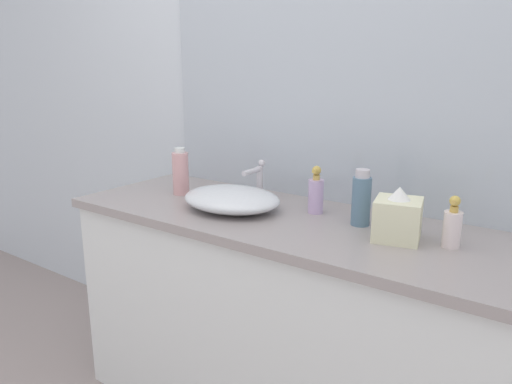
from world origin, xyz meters
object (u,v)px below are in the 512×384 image
object	(u,v)px
perfume_bottle	(361,199)
soap_dispenser	(452,226)
lotion_bottle	(316,193)
spray_can	(181,173)
sink_basin	(232,199)
tissue_box	(398,217)

from	to	relation	value
perfume_bottle	soap_dispenser	bearing A→B (deg)	-6.88
lotion_bottle	spray_can	size ratio (longest dim) A/B	0.89
sink_basin	lotion_bottle	size ratio (longest dim) A/B	2.20
soap_dispenser	perfume_bottle	distance (m)	0.31
sink_basin	soap_dispenser	xyz separation A→B (m)	(0.78, 0.07, 0.03)
spray_can	tissue_box	world-z (taller)	spray_can
sink_basin	perfume_bottle	xyz separation A→B (m)	(0.47, 0.11, 0.05)
spray_can	tissue_box	xyz separation A→B (m)	(0.94, -0.01, -0.02)
soap_dispenser	perfume_bottle	world-z (taller)	perfume_bottle
soap_dispenser	perfume_bottle	size ratio (longest dim) A/B	0.82
perfume_bottle	tissue_box	bearing A→B (deg)	-23.97
sink_basin	spray_can	bearing A→B (deg)	170.31
sink_basin	spray_can	distance (m)	0.32
sink_basin	tissue_box	size ratio (longest dim) A/B	2.28
sink_basin	tissue_box	distance (m)	0.63
tissue_box	perfume_bottle	bearing A→B (deg)	156.03
soap_dispenser	tissue_box	world-z (taller)	tissue_box
sink_basin	perfume_bottle	bearing A→B (deg)	12.80
lotion_bottle	tissue_box	world-z (taller)	lotion_bottle
spray_can	tissue_box	size ratio (longest dim) A/B	1.16
sink_basin	lotion_bottle	world-z (taller)	lotion_bottle
lotion_bottle	tissue_box	size ratio (longest dim) A/B	1.04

